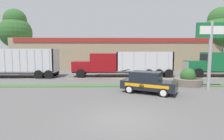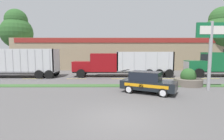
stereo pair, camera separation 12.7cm
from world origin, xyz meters
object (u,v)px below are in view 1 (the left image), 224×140
(dump_truck_mid, at_px, (0,64))
(stone_planter, at_px, (188,79))
(store_sign_post, at_px, (211,42))
(rally_car, at_px, (148,82))
(dump_truck_lead, at_px, (114,65))

(dump_truck_mid, bearing_deg, stone_planter, -14.87)
(dump_truck_mid, height_order, store_sign_post, store_sign_post)
(dump_truck_mid, xyz_separation_m, rally_car, (16.98, -8.79, -0.79))
(dump_truck_mid, bearing_deg, dump_truck_lead, 2.29)
(dump_truck_mid, xyz_separation_m, stone_planter, (21.54, -5.72, -1.07))
(dump_truck_lead, height_order, store_sign_post, store_sign_post)
(rally_car, xyz_separation_m, store_sign_post, (5.35, 0.93, 3.14))
(dump_truck_mid, xyz_separation_m, store_sign_post, (22.33, -7.85, 2.35))
(dump_truck_mid, relative_size, rally_car, 2.71)
(dump_truck_mid, height_order, rally_car, dump_truck_mid)
(stone_planter, bearing_deg, rally_car, -146.07)
(store_sign_post, bearing_deg, dump_truck_lead, 132.80)
(dump_truck_mid, bearing_deg, rally_car, -27.36)
(stone_planter, bearing_deg, dump_truck_mid, 165.13)
(stone_planter, bearing_deg, dump_truck_lead, 138.09)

